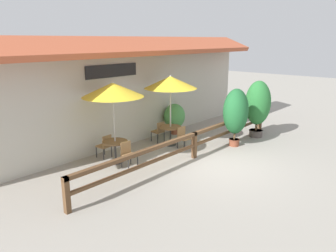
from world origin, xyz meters
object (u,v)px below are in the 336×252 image
at_px(chair_near_streetside, 128,153).
at_px(potted_plant_entrance_palm, 174,117).
at_px(chair_middle_streetside, 183,137).
at_px(potted_plant_tall_tropical, 258,104).
at_px(dining_table_near, 115,145).
at_px(dining_table_middle, 170,130).
at_px(patio_umbrella_near, 113,90).
at_px(potted_plant_broad_leaf, 236,112).
at_px(chair_near_wallside, 105,145).
at_px(patio_umbrella_middle, 171,82).
at_px(chair_middle_wallside, 159,131).

height_order(chair_near_streetside, potted_plant_entrance_palm, potted_plant_entrance_palm).
height_order(chair_middle_streetside, potted_plant_tall_tropical, potted_plant_tall_tropical).
distance_m(dining_table_near, potted_plant_entrance_palm, 4.07).
bearing_deg(dining_table_near, dining_table_middle, -3.39).
height_order(patio_umbrella_near, dining_table_near, patio_umbrella_near).
relative_size(chair_near_streetside, potted_plant_broad_leaf, 0.37).
xyz_separation_m(patio_umbrella_near, chair_near_wallside, (0.05, 0.64, -2.05)).
xyz_separation_m(patio_umbrella_near, dining_table_middle, (2.70, -0.16, -1.91)).
xyz_separation_m(dining_table_near, dining_table_middle, (2.70, -0.16, 0.00)).
xyz_separation_m(patio_umbrella_middle, dining_table_middle, (0.00, 0.00, -1.91)).
bearing_deg(patio_umbrella_middle, chair_middle_wallside, 88.09).
relative_size(patio_umbrella_near, chair_middle_streetside, 3.31).
distance_m(dining_table_near, chair_middle_streetside, 2.83).
distance_m(patio_umbrella_middle, potted_plant_entrance_palm, 2.33).
bearing_deg(patio_umbrella_middle, chair_middle_streetside, -88.96).
bearing_deg(dining_table_middle, potted_plant_broad_leaf, -50.73).
xyz_separation_m(dining_table_near, potted_plant_broad_leaf, (4.31, -2.13, 0.76)).
xyz_separation_m(chair_near_wallside, chair_middle_wallside, (2.66, -0.15, 0.00)).
bearing_deg(dining_table_middle, chair_near_streetside, -169.84).
height_order(patio_umbrella_near, chair_middle_streetside, patio_umbrella_near).
relative_size(chair_near_streetside, dining_table_middle, 0.97).
height_order(patio_umbrella_near, potted_plant_broad_leaf, patio_umbrella_near).
height_order(chair_middle_streetside, potted_plant_broad_leaf, potted_plant_broad_leaf).
distance_m(chair_near_wallside, potted_plant_tall_tropical, 6.70).
bearing_deg(potted_plant_entrance_palm, chair_near_streetside, -161.02).
bearing_deg(potted_plant_tall_tropical, dining_table_middle, 148.94).
bearing_deg(potted_plant_tall_tropical, patio_umbrella_middle, 148.94).
distance_m(potted_plant_tall_tropical, potted_plant_broad_leaf, 1.75).
relative_size(patio_umbrella_middle, chair_middle_streetside, 3.31).
bearing_deg(potted_plant_broad_leaf, patio_umbrella_middle, 129.27).
relative_size(chair_near_streetside, potted_plant_tall_tropical, 0.35).
height_order(dining_table_near, chair_near_wallside, chair_near_wallside).
relative_size(patio_umbrella_middle, dining_table_middle, 3.21).
height_order(patio_umbrella_near, chair_near_wallside, patio_umbrella_near).
height_order(dining_table_middle, potted_plant_tall_tropical, potted_plant_tall_tropical).
bearing_deg(potted_plant_broad_leaf, chair_near_wallside, 146.92).
relative_size(patio_umbrella_near, chair_near_wallside, 3.31).
bearing_deg(potted_plant_tall_tropical, potted_plant_entrance_palm, 125.24).
height_order(potted_plant_tall_tropical, potted_plant_entrance_palm, potted_plant_tall_tropical).
xyz_separation_m(chair_near_wallside, dining_table_middle, (2.64, -0.80, 0.14)).
bearing_deg(patio_umbrella_middle, chair_near_streetside, -169.84).
xyz_separation_m(chair_middle_wallside, potted_plant_tall_tropical, (3.34, -2.68, 0.96)).
height_order(chair_middle_wallside, potted_plant_tall_tropical, potted_plant_tall_tropical).
xyz_separation_m(dining_table_near, chair_near_streetside, (0.01, -0.64, -0.14)).
bearing_deg(chair_middle_wallside, dining_table_middle, 91.36).
relative_size(dining_table_middle, chair_middle_streetside, 1.03).
distance_m(patio_umbrella_near, chair_middle_wallside, 3.44).
relative_size(dining_table_middle, potted_plant_entrance_palm, 0.63).
relative_size(chair_near_streetside, chair_middle_streetside, 1.00).
bearing_deg(potted_plant_tall_tropical, dining_table_near, 160.17).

